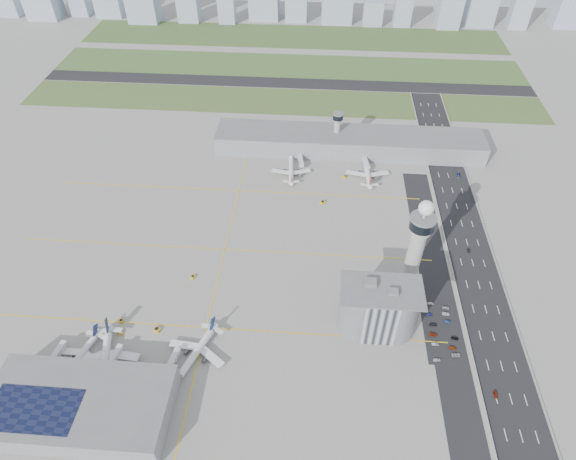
# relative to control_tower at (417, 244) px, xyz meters

# --- Properties ---
(ground) EXTENTS (1000.00, 1000.00, 0.00)m
(ground) POSITION_rel_control_tower_xyz_m (-72.00, -8.00, -35.04)
(ground) COLOR #9D9A92
(grass_strip_0) EXTENTS (480.00, 50.00, 0.08)m
(grass_strip_0) POSITION_rel_control_tower_xyz_m (-92.00, 217.00, -35.00)
(grass_strip_0) COLOR #3B5628
(grass_strip_0) RESTS_ON ground
(grass_strip_1) EXTENTS (480.00, 60.00, 0.08)m
(grass_strip_1) POSITION_rel_control_tower_xyz_m (-92.00, 292.00, -35.00)
(grass_strip_1) COLOR #47642F
(grass_strip_1) RESTS_ON ground
(grass_strip_2) EXTENTS (480.00, 70.00, 0.08)m
(grass_strip_2) POSITION_rel_control_tower_xyz_m (-92.00, 372.00, -35.00)
(grass_strip_2) COLOR #3C5528
(grass_strip_2) RESTS_ON ground
(runway) EXTENTS (480.00, 22.00, 0.10)m
(runway) POSITION_rel_control_tower_xyz_m (-92.00, 254.00, -34.98)
(runway) COLOR black
(runway) RESTS_ON ground
(highway) EXTENTS (28.00, 500.00, 0.10)m
(highway) POSITION_rel_control_tower_xyz_m (43.00, -8.00, -34.99)
(highway) COLOR black
(highway) RESTS_ON ground
(barrier_left) EXTENTS (0.60, 500.00, 1.20)m
(barrier_left) POSITION_rel_control_tower_xyz_m (29.00, -8.00, -34.44)
(barrier_left) COLOR #9E9E99
(barrier_left) RESTS_ON ground
(barrier_right) EXTENTS (0.60, 500.00, 1.20)m
(barrier_right) POSITION_rel_control_tower_xyz_m (57.00, -8.00, -34.44)
(barrier_right) COLOR #9E9E99
(barrier_right) RESTS_ON ground
(landside_road) EXTENTS (18.00, 260.00, 0.08)m
(landside_road) POSITION_rel_control_tower_xyz_m (18.00, -18.00, -35.00)
(landside_road) COLOR black
(landside_road) RESTS_ON ground
(parking_lot) EXTENTS (20.00, 44.00, 0.10)m
(parking_lot) POSITION_rel_control_tower_xyz_m (16.00, -30.00, -34.99)
(parking_lot) COLOR black
(parking_lot) RESTS_ON ground
(taxiway_line_h_0) EXTENTS (260.00, 0.60, 0.01)m
(taxiway_line_h_0) POSITION_rel_control_tower_xyz_m (-112.00, -38.00, -35.04)
(taxiway_line_h_0) COLOR yellow
(taxiway_line_h_0) RESTS_ON ground
(taxiway_line_h_1) EXTENTS (260.00, 0.60, 0.01)m
(taxiway_line_h_1) POSITION_rel_control_tower_xyz_m (-112.00, 22.00, -35.04)
(taxiway_line_h_1) COLOR yellow
(taxiway_line_h_1) RESTS_ON ground
(taxiway_line_h_2) EXTENTS (260.00, 0.60, 0.01)m
(taxiway_line_h_2) POSITION_rel_control_tower_xyz_m (-112.00, 82.00, -35.04)
(taxiway_line_h_2) COLOR yellow
(taxiway_line_h_2) RESTS_ON ground
(taxiway_line_v) EXTENTS (0.60, 260.00, 0.01)m
(taxiway_line_v) POSITION_rel_control_tower_xyz_m (-112.00, 22.00, -35.04)
(taxiway_line_v) COLOR yellow
(taxiway_line_v) RESTS_ON ground
(control_tower) EXTENTS (14.00, 14.00, 64.50)m
(control_tower) POSITION_rel_control_tower_xyz_m (0.00, 0.00, 0.00)
(control_tower) COLOR #ADAAA5
(control_tower) RESTS_ON ground
(secondary_tower) EXTENTS (8.60, 8.60, 31.90)m
(secondary_tower) POSITION_rel_control_tower_xyz_m (-42.00, 142.00, -16.24)
(secondary_tower) COLOR #ADAAA5
(secondary_tower) RESTS_ON ground
(admin_building) EXTENTS (42.00, 24.00, 33.50)m
(admin_building) POSITION_rel_control_tower_xyz_m (-20.01, -30.00, -19.74)
(admin_building) COLOR #B2B2B7
(admin_building) RESTS_ON ground
(terminal_pier) EXTENTS (210.00, 32.00, 15.80)m
(terminal_pier) POSITION_rel_control_tower_xyz_m (-32.00, 140.00, -27.14)
(terminal_pier) COLOR gray
(terminal_pier) RESTS_ON ground
(near_terminal) EXTENTS (84.00, 42.00, 13.00)m
(near_terminal) POSITION_rel_control_tower_xyz_m (-160.07, -90.02, -28.62)
(near_terminal) COLOR gray
(near_terminal) RESTS_ON ground
(airplane_near_a) EXTENTS (37.62, 41.14, 9.63)m
(airplane_near_a) POSITION_rel_control_tower_xyz_m (-172.50, -62.79, -30.23)
(airplane_near_a) COLOR white
(airplane_near_a) RESTS_ON ground
(airplane_near_b) EXTENTS (43.36, 48.06, 11.59)m
(airplane_near_b) POSITION_rel_control_tower_xyz_m (-158.63, -63.54, -29.25)
(airplane_near_b) COLOR white
(airplane_near_b) RESTS_ON ground
(airplane_near_c) EXTENTS (43.96, 47.29, 10.71)m
(airplane_near_c) POSITION_rel_control_tower_xyz_m (-113.29, -55.79, -29.69)
(airplane_near_c) COLOR white
(airplane_near_c) RESTS_ON ground
(airplane_far_a) EXTENTS (32.36, 37.25, 9.85)m
(airplane_far_a) POSITION_rel_control_tower_xyz_m (-75.54, 106.39, -30.11)
(airplane_far_a) COLOR white
(airplane_far_a) RESTS_ON ground
(airplane_far_b) EXTENTS (34.41, 39.87, 10.73)m
(airplane_far_b) POSITION_rel_control_tower_xyz_m (-18.20, 107.99, -29.68)
(airplane_far_b) COLOR white
(airplane_far_b) RESTS_ON ground
(jet_bridge_near_0) EXTENTS (5.39, 14.31, 5.70)m
(jet_bridge_near_0) POSITION_rel_control_tower_xyz_m (-185.00, -69.00, -32.19)
(jet_bridge_near_0) COLOR silver
(jet_bridge_near_0) RESTS_ON ground
(jet_bridge_near_1) EXTENTS (5.39, 14.31, 5.70)m
(jet_bridge_near_1) POSITION_rel_control_tower_xyz_m (-155.00, -69.00, -32.19)
(jet_bridge_near_1) COLOR silver
(jet_bridge_near_1) RESTS_ON ground
(jet_bridge_near_2) EXTENTS (5.39, 14.31, 5.70)m
(jet_bridge_near_2) POSITION_rel_control_tower_xyz_m (-125.00, -69.00, -32.19)
(jet_bridge_near_2) COLOR silver
(jet_bridge_near_2) RESTS_ON ground
(jet_bridge_far_0) EXTENTS (5.39, 14.31, 5.70)m
(jet_bridge_far_0) POSITION_rel_control_tower_xyz_m (-70.00, 124.00, -32.19)
(jet_bridge_far_0) COLOR silver
(jet_bridge_far_0) RESTS_ON ground
(jet_bridge_far_1) EXTENTS (5.39, 14.31, 5.70)m
(jet_bridge_far_1) POSITION_rel_control_tower_xyz_m (-20.00, 124.00, -32.19)
(jet_bridge_far_1) COLOR silver
(jet_bridge_far_1) RESTS_ON ground
(tug_0) EXTENTS (3.07, 3.36, 1.61)m
(tug_0) POSITION_rel_control_tower_xyz_m (-157.27, -44.93, -34.23)
(tug_0) COLOR #FDA616
(tug_0) RESTS_ON ground
(tug_1) EXTENTS (2.85, 3.38, 1.67)m
(tug_1) POSITION_rel_control_tower_xyz_m (-159.37, -37.45, -34.21)
(tug_1) COLOR orange
(tug_1) RESTS_ON ground
(tug_2) EXTENTS (4.32, 3.68, 2.13)m
(tug_2) POSITION_rel_control_tower_xyz_m (-138.15, -41.93, -33.98)
(tug_2) COLOR gold
(tug_2) RESTS_ON ground
(tug_3) EXTENTS (3.02, 3.49, 1.70)m
(tug_3) POSITION_rel_control_tower_xyz_m (-126.94, -2.99, -34.19)
(tug_3) COLOR gold
(tug_3) RESTS_ON ground
(tug_4) EXTENTS (4.28, 4.12, 2.06)m
(tug_4) POSITION_rel_control_tower_xyz_m (-50.93, 72.25, -34.01)
(tug_4) COLOR gold
(tug_4) RESTS_ON ground
(tug_5) EXTENTS (3.18, 3.43, 1.64)m
(tug_5) POSITION_rel_control_tower_xyz_m (-34.73, 103.78, -34.22)
(tug_5) COLOR #ECAC09
(tug_5) RESTS_ON ground
(car_lot_0) EXTENTS (3.98, 2.02, 1.30)m
(car_lot_0) POSITION_rel_control_tower_xyz_m (10.39, -49.29, -34.39)
(car_lot_0) COLOR silver
(car_lot_0) RESTS_ON ground
(car_lot_1) EXTENTS (4.00, 1.70, 1.28)m
(car_lot_1) POSITION_rel_control_tower_xyz_m (11.10, -39.77, -34.40)
(car_lot_1) COLOR #979797
(car_lot_1) RESTS_ON ground
(car_lot_2) EXTENTS (4.40, 2.40, 1.17)m
(car_lot_2) POSITION_rel_control_tower_xyz_m (10.76, -33.69, -34.46)
(car_lot_2) COLOR maroon
(car_lot_2) RESTS_ON ground
(car_lot_3) EXTENTS (4.16, 1.90, 1.18)m
(car_lot_3) POSITION_rel_control_tower_xyz_m (11.83, -27.15, -34.45)
(car_lot_3) COLOR black
(car_lot_3) RESTS_ON ground
(car_lot_4) EXTENTS (3.67, 1.48, 1.25)m
(car_lot_4) POSITION_rel_control_tower_xyz_m (10.42, -20.32, -34.42)
(car_lot_4) COLOR navy
(car_lot_4) RESTS_ON ground
(car_lot_5) EXTENTS (3.38, 1.49, 1.08)m
(car_lot_5) POSITION_rel_control_tower_xyz_m (12.19, -12.60, -34.50)
(car_lot_5) COLOR silver
(car_lot_5) RESTS_ON ground
(car_lot_6) EXTENTS (4.89, 2.57, 1.31)m
(car_lot_6) POSITION_rel_control_tower_xyz_m (20.81, -45.72, -34.38)
(car_lot_6) COLOR #A2A3A3
(car_lot_6) RESTS_ON ground
(car_lot_7) EXTENTS (4.01, 1.98, 1.12)m
(car_lot_7) POSITION_rel_control_tower_xyz_m (19.85, -41.42, -34.48)
(car_lot_7) COLOR #932C08
(car_lot_7) RESTS_ON ground
(car_lot_8) EXTENTS (3.93, 2.07, 1.28)m
(car_lot_8) POSITION_rel_control_tower_xyz_m (21.99, -35.27, -34.40)
(car_lot_8) COLOR black
(car_lot_8) RESTS_ON ground
(car_lot_9) EXTENTS (3.32, 1.19, 1.09)m
(car_lot_9) POSITION_rel_control_tower_xyz_m (20.01, -24.64, -34.50)
(car_lot_9) COLOR navy
(car_lot_9) RESTS_ON ground
(car_lot_10) EXTENTS (4.36, 2.42, 1.16)m
(car_lot_10) POSITION_rel_control_tower_xyz_m (19.88, -19.30, -34.46)
(car_lot_10) COLOR white
(car_lot_10) RESTS_ON ground
(car_lot_11) EXTENTS (4.09, 1.78, 1.17)m
(car_lot_11) POSITION_rel_control_tower_xyz_m (20.47, -14.96, -34.46)
(car_lot_11) COLOR #A6AAB1
(car_lot_11) RESTS_ON ground
(car_hw_0) EXTENTS (1.85, 3.97, 1.32)m
(car_hw_0) POSITION_rel_control_tower_xyz_m (35.98, -66.46, -34.38)
(car_hw_0) COLOR maroon
(car_hw_0) RESTS_ON ground
(car_hw_1) EXTENTS (1.32, 3.46, 1.12)m
(car_hw_1) POSITION_rel_control_tower_xyz_m (42.27, 31.83, -34.48)
(car_hw_1) COLOR black
(car_hw_1) RESTS_ON ground
(car_hw_2) EXTENTS (2.30, 4.74, 1.30)m
(car_hw_2) POSITION_rel_control_tower_xyz_m (50.48, 112.11, -34.39)
(car_hw_2) COLOR navy
(car_hw_2) RESTS_ON ground
(car_hw_4) EXTENTS (1.74, 3.42, 1.12)m
(car_hw_4) POSITION_rel_control_tower_xyz_m (35.52, 171.65, -34.48)
(car_hw_4) COLOR gray
(car_hw_4) RESTS_ON ground
(skyline_bldg_0) EXTENTS (24.05, 19.24, 26.50)m
(skyline_bldg_0) POSITION_rel_control_tower_xyz_m (-449.77, 413.70, -21.79)
(skyline_bldg_0) COLOR #9EADC1
(skyline_bldg_0) RESTS_ON ground
(skyline_bldg_2) EXTENTS (22.81, 18.25, 26.79)m
(skyline_bldg_2) POSITION_rel_control_tower_xyz_m (-363.25, 422.16, -21.65)
(skyline_bldg_2) COLOR #9EADC1
(skyline_bldg_2) RESTS_ON ground
(skyline_bldg_3) EXTENTS (32.30, 25.84, 36.93)m
(skyline_bldg_3) POSITION_rel_control_tower_xyz_m (-324.58, 423.35, -16.58)
(skyline_bldg_3) COLOR #9EADC1
(skyline_bldg_3) RESTS_ON ground
(skyline_bldg_6) EXTENTS (20.04, 16.03, 45.20)m
(skyline_bldg_6) POSITION_rel_control_tower_xyz_m (-174.68, 409.90, -12.44)
(skyline_bldg_6) COLOR #9EADC1
(skyline_bldg_6) RESTS_ON ground
(skyline_bldg_10) EXTENTS (23.01, 18.41, 27.75)m
(skyline_bldg_10) POSITION_rel_control_tower_xyz_m (1.27, 415.68, -21.17)
(skyline_bldg_10) COLOR #9EADC1
(skyline_bldg_10) RESTS_ON ground
(skyline_bldg_11) EXTENTS (20.22, 16.18, 38.97)m
(skyline_bldg_11) POSITION_rel_control_tower_xyz_m (36.28, 415.34, -15.56)
(skyline_bldg_11) COLOR #9EADC1
(skyline_bldg_11) RESTS_ON ground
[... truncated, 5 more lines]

